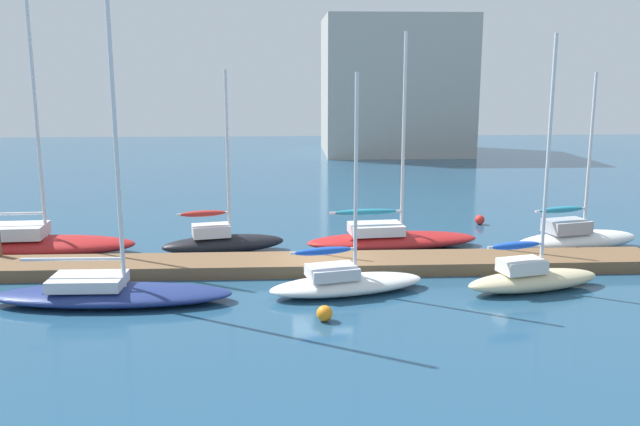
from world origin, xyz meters
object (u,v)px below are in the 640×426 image
object	(u,v)px
sailboat_6	(576,237)
mooring_buoy_red	(480,220)
sailboat_3	(345,281)
sailboat_4	(390,237)
harbor_building_distant	(394,86)
sailboat_2	(222,240)
mooring_buoy_orange	(325,313)
sailboat_1	(110,290)
sailboat_5	(532,275)
sailboat_0	(34,243)

from	to	relation	value
sailboat_6	mooring_buoy_red	distance (m)	6.27
sailboat_3	sailboat_4	bearing A→B (deg)	53.54
sailboat_3	mooring_buoy_red	bearing A→B (deg)	39.63
sailboat_6	harbor_building_distant	xyz separation A→B (m)	(-2.29, 39.13, 6.06)
sailboat_2	sailboat_3	distance (m)	7.90
mooring_buoy_orange	sailboat_4	bearing A→B (deg)	68.87
sailboat_1	sailboat_6	xyz separation A→B (m)	(19.56, 6.34, 0.12)
sailboat_1	harbor_building_distant	distance (m)	49.03
sailboat_2	sailboat_5	distance (m)	13.54
sailboat_2	mooring_buoy_red	world-z (taller)	sailboat_2
sailboat_1	sailboat_5	distance (m)	15.46
sailboat_3	mooring_buoy_red	world-z (taller)	sailboat_3
sailboat_4	sailboat_6	xyz separation A→B (m)	(8.46, -0.83, 0.09)
sailboat_5	mooring_buoy_red	distance (m)	11.34
sailboat_1	sailboat_3	xyz separation A→B (m)	(8.42, 0.67, 0.00)
sailboat_5	harbor_building_distant	xyz separation A→B (m)	(1.82, 44.83, 6.07)
sailboat_3	mooring_buoy_orange	world-z (taller)	sailboat_3
sailboat_1	sailboat_4	bearing A→B (deg)	33.76
sailboat_2	sailboat_3	size ratio (longest dim) A/B	1.01
sailboat_0	sailboat_2	distance (m)	8.31
sailboat_3	harbor_building_distant	distance (m)	46.08
sailboat_4	mooring_buoy_red	xyz separation A→B (m)	(5.58, 4.73, -0.26)
sailboat_0	sailboat_1	bearing A→B (deg)	-56.37
sailboat_2	sailboat_6	world-z (taller)	sailboat_2
sailboat_5	harbor_building_distant	distance (m)	45.28
sailboat_4	sailboat_5	world-z (taller)	sailboat_4
sailboat_0	sailboat_6	world-z (taller)	sailboat_0
sailboat_5	mooring_buoy_orange	world-z (taller)	sailboat_5
mooring_buoy_red	harbor_building_distant	distance (m)	34.18
sailboat_2	sailboat_4	xyz separation A→B (m)	(7.75, 0.44, -0.06)
mooring_buoy_orange	mooring_buoy_red	distance (m)	16.81
mooring_buoy_orange	harbor_building_distant	world-z (taller)	harbor_building_distant
sailboat_5	sailboat_6	size ratio (longest dim) A/B	1.17
sailboat_2	harbor_building_distant	bearing A→B (deg)	57.86
sailboat_3	sailboat_5	bearing A→B (deg)	-14.28
sailboat_1	mooring_buoy_red	distance (m)	20.50
mooring_buoy_red	sailboat_5	bearing A→B (deg)	-96.27
sailboat_6	harbor_building_distant	world-z (taller)	harbor_building_distant
sailboat_2	sailboat_1	bearing A→B (deg)	-128.92
sailboat_6	mooring_buoy_red	bearing A→B (deg)	103.31
sailboat_0	sailboat_3	world-z (taller)	sailboat_0
sailboat_0	sailboat_1	distance (m)	8.28
sailboat_6	mooring_buoy_orange	distance (m)	14.77
sailboat_2	mooring_buoy_orange	size ratio (longest dim) A/B	15.20
mooring_buoy_orange	mooring_buoy_red	size ratio (longest dim) A/B	1.04
sailboat_3	sailboat_0	bearing A→B (deg)	141.91
harbor_building_distant	mooring_buoy_red	bearing A→B (deg)	-90.99
sailboat_0	harbor_building_distant	bearing A→B (deg)	57.17
mooring_buoy_red	harbor_building_distant	size ratio (longest dim) A/B	0.04
sailboat_0	harbor_building_distant	distance (m)	45.15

